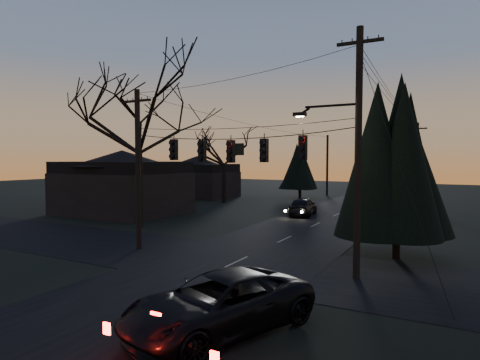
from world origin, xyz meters
The scene contains 16 objects.
ground_plane centered at (0.00, 0.00, 0.00)m, with size 160.00×160.00×0.00m, color black.
main_road centered at (0.00, 20.00, 0.01)m, with size 8.00×120.00×0.02m, color black.
cross_road centered at (0.00, 10.00, 0.01)m, with size 60.00×7.00×0.02m, color black.
utility_pole_right centered at (5.50, 10.00, 0.00)m, with size 5.00×0.30×10.00m, color black, non-canonical shape.
utility_pole_left centered at (-6.00, 10.00, 0.00)m, with size 1.80×0.30×8.50m, color black, non-canonical shape.
utility_pole_far_r centered at (5.50, 38.00, 0.00)m, with size 1.80×0.30×8.50m, color black, non-canonical shape.
utility_pole_far_l centered at (-6.00, 46.00, 0.00)m, with size 0.30×0.30×8.00m, color black, non-canonical shape.
span_signal_assembly centered at (-0.24, 10.00, 5.25)m, with size 11.50×0.44×1.59m.
bare_tree_left centered at (-10.66, 15.21, 7.32)m, with size 9.62×9.62×10.47m.
evergreen_right centered at (6.48, 14.28, 4.50)m, with size 4.52×4.52×7.82m.
bare_tree_dist centered at (-13.57, 31.87, 5.84)m, with size 7.26×7.26×8.36m.
evergreen_dist centered at (-7.71, 40.23, 3.60)m, with size 3.95×3.95×6.01m.
house_left_near centered at (-17.00, 20.00, 2.80)m, with size 10.00×8.00×5.60m.
house_left_far centered at (-20.00, 36.00, 2.60)m, with size 9.00×7.00×5.20m.
suv_near centered at (3.19, 3.15, 0.79)m, with size 2.62×5.69×1.58m, color black.
sedan_oncoming_a centered at (-2.46, 26.29, 0.77)m, with size 1.83×4.54×1.55m, color black.
Camera 1 is at (8.89, -6.25, 4.83)m, focal length 30.00 mm.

